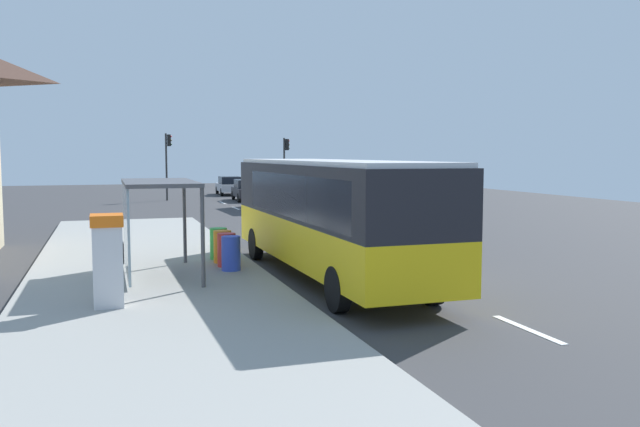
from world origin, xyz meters
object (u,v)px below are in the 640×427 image
object	(u,v)px
sedan_near	(229,185)
ticket_machine	(108,260)
recycling_bin_orange	(222,247)
bus_shelter	(147,203)
bus	(329,211)
sedan_far	(247,190)
traffic_light_far_side	(168,156)
white_van	(270,187)
traffic_light_near_side	(286,158)
recycling_bin_blue	(231,253)
recycling_bin_red	(227,250)
recycling_bin_green	(219,244)

from	to	relation	value
sedan_near	ticket_machine	world-z (taller)	ticket_machine
recycling_bin_orange	bus_shelter	distance (m)	3.08
bus	sedan_far	distance (m)	30.53
traffic_light_far_side	white_van	bearing A→B (deg)	-60.94
sedan_near	traffic_light_near_side	bearing A→B (deg)	-61.60
white_van	sedan_near	size ratio (longest dim) A/B	1.18
recycling_bin_orange	traffic_light_far_side	world-z (taller)	traffic_light_far_side
recycling_bin_blue	traffic_light_near_side	world-z (taller)	traffic_light_near_side
ticket_machine	traffic_light_near_side	distance (m)	36.33
recycling_bin_blue	traffic_light_far_side	size ratio (longest dim) A/B	0.20
white_van	ticket_machine	distance (m)	26.95
bus	recycling_bin_orange	distance (m)	3.69
recycling_bin_red	recycling_bin_orange	xyz separation A→B (m)	(0.00, 0.70, 0.00)
sedan_near	recycling_bin_orange	bearing A→B (deg)	-100.52
sedan_near	recycling_bin_orange	size ratio (longest dim) A/B	4.70
sedan_near	ticket_machine	distance (m)	41.01
recycling_bin_green	traffic_light_near_side	distance (m)	30.05
sedan_far	recycling_bin_green	size ratio (longest dim) A/B	4.72
recycling_bin_green	traffic_light_near_side	size ratio (longest dim) A/B	0.21
sedan_near	traffic_light_near_side	distance (m)	7.11
sedan_far	traffic_light_near_side	world-z (taller)	traffic_light_near_side
recycling_bin_red	traffic_light_far_side	size ratio (longest dim) A/B	0.20
white_van	traffic_light_near_side	size ratio (longest dim) A/B	1.15
bus	sedan_near	distance (m)	37.65
recycling_bin_red	recycling_bin_green	bearing A→B (deg)	90.00
sedan_near	recycling_bin_green	distance (m)	34.88
recycling_bin_blue	traffic_light_near_side	size ratio (longest dim) A/B	0.21
bus	bus_shelter	distance (m)	4.79
recycling_bin_orange	white_van	bearing A→B (deg)	72.51
ticket_machine	recycling_bin_green	world-z (taller)	ticket_machine
recycling_bin_red	bus_shelter	xyz separation A→B (m)	(-2.21, -0.89, 1.44)
recycling_bin_green	traffic_light_near_side	world-z (taller)	traffic_light_near_side
bus	recycling_bin_blue	distance (m)	2.95
sedan_far	recycling_bin_green	bearing A→B (deg)	-103.49
bus_shelter	ticket_machine	bearing A→B (deg)	-107.22
recycling_bin_orange	recycling_bin_green	size ratio (longest dim) A/B	1.00
sedan_far	recycling_bin_red	bearing A→B (deg)	-102.85
ticket_machine	recycling_bin_red	world-z (taller)	ticket_machine
recycling_bin_blue	bus_shelter	bearing A→B (deg)	-175.20
recycling_bin_green	traffic_light_far_side	xyz separation A→B (m)	(1.10, 29.14, 2.58)
sedan_far	recycling_bin_green	world-z (taller)	sedan_far
white_van	recycling_bin_red	bearing A→B (deg)	-106.94
white_van	traffic_light_far_side	bearing A→B (deg)	119.06
recycling_bin_red	recycling_bin_green	distance (m)	1.40
bus	ticket_machine	xyz separation A→B (m)	(-5.71, -2.41, -0.67)
bus	sedan_far	size ratio (longest dim) A/B	2.46
recycling_bin_blue	white_van	bearing A→B (deg)	73.57
white_van	recycling_bin_blue	xyz separation A→B (m)	(-6.40, -21.71, -0.69)
sedan_far	bus_shelter	world-z (taller)	bus_shelter
sedan_near	traffic_light_far_side	xyz separation A→B (m)	(-5.40, -5.13, 2.44)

